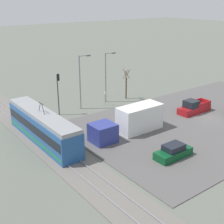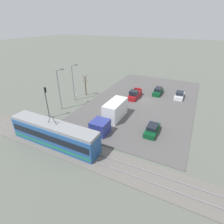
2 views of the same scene
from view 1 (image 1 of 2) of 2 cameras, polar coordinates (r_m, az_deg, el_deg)
The scene contains 12 objects.
ground_plane at distance 45.36m, azimuth 16.91°, elevation -1.04°, with size 320.00×320.00×0.00m, color #60665B.
road_surface at distance 45.34m, azimuth 16.92°, elevation -0.99°, with size 21.64×37.16×0.08m.
rail_bed at distance 32.04m, azimuth -7.01°, elevation -9.41°, with size 57.68×4.40×0.22m.
light_rail_tram at distance 36.84m, azimuth -12.52°, elevation -2.69°, with size 13.93×2.63×4.57m.
box_truck at distance 38.15m, azimuth 3.54°, elevation -1.72°, with size 2.58×9.88×3.20m.
pickup_truck at distance 46.50m, azimuth 14.72°, elevation 0.78°, with size 1.91×5.29×1.95m.
sedan_car_0 at distance 33.35m, azimuth 11.14°, elevation -7.16°, with size 1.75×4.23×1.45m.
traffic_light_pole at distance 44.02m, azimuth -9.82°, elevation 4.15°, with size 0.28×0.47×5.94m.
street_tree at distance 51.11m, azimuth 2.60°, elevation 4.93°, with size 1.18×0.98×5.01m.
street_lamp_near_crossing at distance 45.92m, azimuth -5.69°, elevation 6.11°, with size 0.36×1.95×8.04m.
street_lamp_mid_block at distance 48.91m, azimuth -0.99°, elevation 6.98°, with size 0.36×1.95×7.86m.
no_parking_sign at distance 48.06m, azimuth -1.30°, elevation 2.78°, with size 0.32×0.08×2.22m.
Camera 1 is at (-24.37, 34.80, 15.88)m, focal length 50.00 mm.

